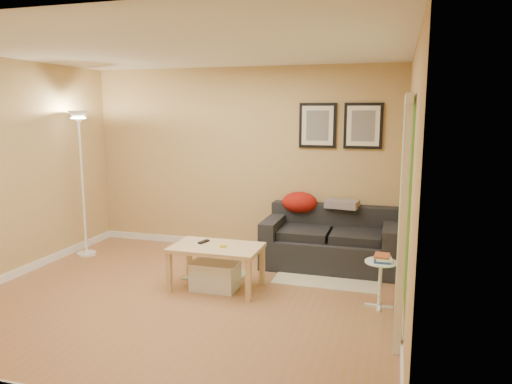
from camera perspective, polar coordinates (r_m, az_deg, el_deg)
floor at (r=5.34m, az=-8.49°, el=-12.38°), size 4.50×4.50×0.00m
ceiling at (r=4.99m, az=-9.26°, el=16.51°), size 4.50×4.50×0.00m
wall_back at (r=6.85m, az=-1.67°, el=3.82°), size 4.50×0.00×4.50m
wall_front at (r=3.34m, az=-23.73°, el=-3.15°), size 4.50×0.00×4.50m
wall_left at (r=6.30m, az=-27.70°, el=2.22°), size 0.00×4.00×4.00m
wall_right at (r=4.52m, az=17.84°, el=0.37°), size 0.00×4.00×4.00m
baseboard_back at (r=7.08m, az=-1.64°, el=-6.31°), size 4.50×0.02×0.10m
baseboard_left at (r=6.55m, az=-26.77°, el=-8.68°), size 0.02×4.00×0.10m
baseboard_right at (r=4.87m, az=16.95°, el=-14.28°), size 0.02×4.00×0.10m
sofa at (r=6.26m, az=8.88°, el=-5.45°), size 1.70×0.90×0.75m
red_throw at (r=6.51m, az=5.22°, el=-1.24°), size 0.48×0.36×0.28m
plaid_throw at (r=6.42m, az=10.22°, el=-1.42°), size 0.45×0.32×0.10m
framed_print_left at (r=6.53m, az=7.36°, el=7.87°), size 0.50×0.04×0.60m
framed_print_right at (r=6.46m, az=12.66°, el=7.70°), size 0.50×0.04×0.60m
area_rug at (r=5.97m, az=8.67°, el=-9.93°), size 1.25×0.85×0.01m
green_runner at (r=5.97m, az=-4.77°, el=-9.83°), size 0.70×0.50×0.01m
coffee_table at (r=5.49m, az=-4.70°, el=-8.92°), size 1.14×0.88×0.50m
remote_control at (r=5.56m, az=-6.25°, el=-5.91°), size 0.09×0.17×0.02m
tape_roll at (r=5.35m, az=-3.95°, el=-6.44°), size 0.07×0.07×0.03m
storage_bin at (r=5.51m, az=-4.86°, el=-9.81°), size 0.52×0.38×0.32m
side_table at (r=5.13m, az=14.55°, el=-10.60°), size 0.32×0.32×0.49m
book_stack at (r=5.04m, az=14.87°, el=-7.59°), size 0.19×0.23×0.07m
floor_lamp at (r=6.98m, az=-19.97°, el=0.46°), size 0.26×0.26×2.01m
doorway at (r=4.43m, az=17.05°, el=-3.41°), size 0.12×1.01×2.13m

